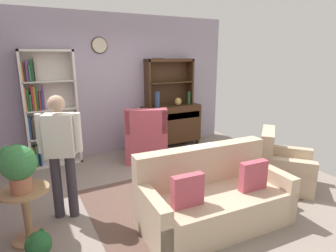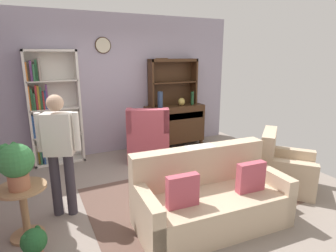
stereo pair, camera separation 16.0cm
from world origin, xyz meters
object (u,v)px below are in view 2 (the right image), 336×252
at_px(sideboard, 175,124).
at_px(sideboard_hutch, 173,76).
at_px(vase_tall, 160,100).
at_px(person_reading, 59,148).
at_px(potted_plant_large, 15,163).
at_px(couch_floral, 210,199).
at_px(book_stack, 176,166).
at_px(vase_round, 181,102).
at_px(bottle_wine, 192,98).
at_px(armchair_floral, 284,170).
at_px(plant_stand, 24,206).
at_px(potted_plant_small, 34,243).
at_px(bookshelf, 50,108).
at_px(wingback_chair, 148,141).
at_px(coffee_table, 178,169).

bearing_deg(sideboard, sideboard_hutch, 90.00).
height_order(vase_tall, person_reading, person_reading).
distance_m(sideboard_hutch, person_reading, 3.31).
distance_m(sideboard, potted_plant_large, 3.78).
distance_m(couch_floral, book_stack, 0.84).
bearing_deg(vase_round, sideboard_hutch, 126.48).
distance_m(bottle_wine, armchair_floral, 2.62).
xyz_separation_m(plant_stand, potted_plant_small, (0.07, -0.46, -0.18)).
distance_m(vase_tall, book_stack, 2.15).
distance_m(sideboard_hutch, couch_floral, 3.37).
bearing_deg(potted_plant_large, vase_round, 34.00).
bearing_deg(vase_round, bottle_wine, -4.95).
relative_size(vase_tall, potted_plant_large, 0.67).
bearing_deg(person_reading, sideboard_hutch, 37.47).
bearing_deg(bookshelf, person_reading, -91.43).
distance_m(bottle_wine, potted_plant_small, 4.29).
bearing_deg(plant_stand, book_stack, 4.17).
height_order(wingback_chair, book_stack, wingback_chair).
height_order(sideboard, person_reading, person_reading).
height_order(bottle_wine, person_reading, person_reading).
height_order(wingback_chair, person_reading, person_reading).
bearing_deg(couch_floral, potted_plant_large, 162.26).
bearing_deg(wingback_chair, plant_stand, -143.16).
relative_size(bookshelf, wingback_chair, 2.00).
distance_m(bookshelf, coffee_table, 2.66).
distance_m(bookshelf, vase_tall, 2.15).
xyz_separation_m(bookshelf, wingback_chair, (1.65, -0.65, -0.67)).
height_order(bottle_wine, wingback_chair, bottle_wine).
relative_size(bottle_wine, person_reading, 0.19).
bearing_deg(bookshelf, sideboard, -1.96).
distance_m(potted_plant_large, coffee_table, 2.16).
distance_m(sideboard_hutch, armchair_floral, 3.03).
relative_size(sideboard, person_reading, 0.83).
xyz_separation_m(armchair_floral, potted_plant_small, (-3.50, -0.04, -0.09)).
bearing_deg(book_stack, couch_floral, -88.59).
bearing_deg(couch_floral, potted_plant_small, 173.34).
distance_m(bookshelf, sideboard_hutch, 2.58).
bearing_deg(coffee_table, plant_stand, -174.05).
bearing_deg(vase_tall, plant_stand, -141.56).
bearing_deg(bottle_wine, potted_plant_large, -148.33).
relative_size(potted_plant_small, coffee_table, 0.43).
bearing_deg(potted_plant_small, bookshelf, 81.07).
bearing_deg(book_stack, bottle_wine, 53.61).
bearing_deg(wingback_chair, bottle_wine, 20.44).
relative_size(bookshelf, potted_plant_large, 4.18).
xyz_separation_m(potted_plant_large, potted_plant_small, (0.09, -0.42, -0.72)).
distance_m(vase_round, coffee_table, 2.28).
bearing_deg(book_stack, sideboard_hutch, 64.08).
bearing_deg(coffee_table, vase_round, 59.76).
height_order(sideboard_hutch, book_stack, sideboard_hutch).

